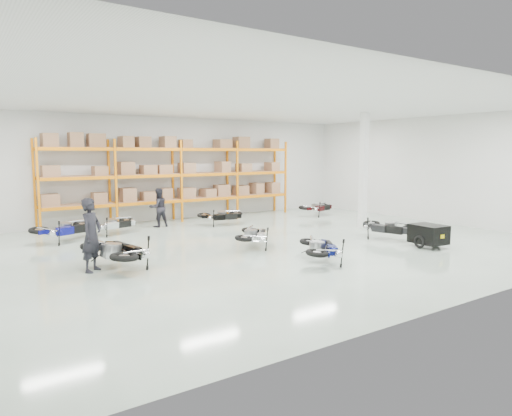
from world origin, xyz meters
TOP-DOWN VIEW (x-y plane):
  - room at (0.00, 0.00)m, footprint 18.00×18.00m
  - pallet_rack at (-0.00, 6.45)m, footprint 11.28×0.98m
  - structural_column at (5.20, 0.50)m, footprint 0.25×0.25m
  - moto_blue_centre at (-0.05, -2.94)m, footprint 1.67×1.92m
  - moto_silver_left at (-0.43, -0.23)m, footprint 1.71×1.80m
  - moto_black_far_left at (-4.81, -0.57)m, footprint 1.33×2.15m
  - moto_touring_right at (4.15, -1.66)m, footprint 1.28×1.93m
  - trailer at (4.15, -3.26)m, footprint 0.89×1.70m
  - moto_back_a at (-5.13, 4.04)m, footprint 2.07×1.49m
  - moto_back_b at (-3.41, 4.58)m, footprint 1.77×1.13m
  - moto_back_c at (0.94, 4.23)m, footprint 1.79×1.17m
  - moto_back_d at (6.10, 4.17)m, footprint 1.82×1.16m
  - person_left at (-5.38, -0.40)m, footprint 0.79×0.79m
  - person_back at (-1.37, 5.25)m, footprint 0.78×0.62m

SIDE VIEW (x-z plane):
  - trailer at x=4.15m, z-range 0.06..0.77m
  - moto_back_b at x=-3.41m, z-range -0.03..1.03m
  - moto_back_c at x=0.94m, z-range -0.03..1.04m
  - moto_silver_left at x=-0.43m, z-range -0.03..1.05m
  - moto_back_d at x=6.10m, z-range -0.03..1.06m
  - moto_blue_centre at x=-0.05m, z-range -0.03..1.09m
  - moto_touring_right at x=4.15m, z-range -0.03..1.11m
  - moto_back_a at x=-5.13m, z-range -0.03..1.18m
  - moto_black_far_left at x=-4.81m, z-range -0.04..1.26m
  - person_back at x=-1.37m, z-range 0.00..1.56m
  - person_left at x=-5.38m, z-range 0.00..1.85m
  - room at x=0.00m, z-range -6.75..11.25m
  - structural_column at x=5.20m, z-range 0.00..4.50m
  - pallet_rack at x=0.00m, z-range 0.45..4.07m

